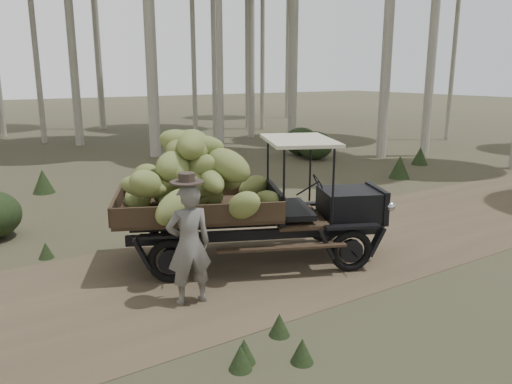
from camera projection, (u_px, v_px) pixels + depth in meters
ground at (264, 261)px, 8.76m from camera, size 120.00×120.00×0.00m
dirt_track at (264, 261)px, 8.76m from camera, size 70.00×4.00×0.01m
banana_truck at (218, 185)px, 8.36m from camera, size 4.83×3.26×2.41m
farmer at (189, 243)px, 6.99m from camera, size 0.70×0.54×1.91m
undergrowth at (20, 266)px, 7.12m from camera, size 22.61×21.06×1.38m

